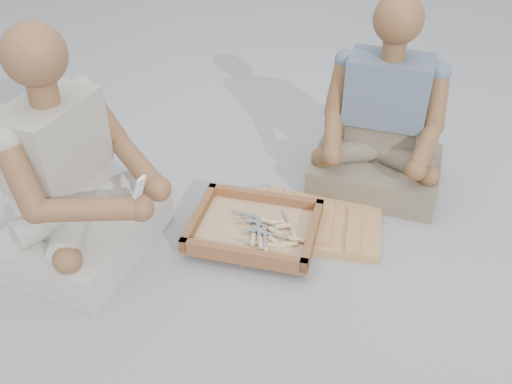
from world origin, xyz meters
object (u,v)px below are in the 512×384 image
at_px(tool_tray, 254,228).
at_px(carved_panel, 313,223).
at_px(companion, 382,129).
at_px(craftsman, 73,184).

bearing_deg(tool_tray, carved_panel, 44.59).
xyz_separation_m(carved_panel, companion, (0.15, 0.46, 0.29)).
relative_size(carved_panel, craftsman, 0.61).
bearing_deg(tool_tray, companion, 61.86).
bearing_deg(craftsman, companion, 131.76).
bearing_deg(craftsman, carved_panel, 119.72).
distance_m(tool_tray, craftsman, 0.78).
xyz_separation_m(craftsman, companion, (0.99, 1.02, -0.03)).
bearing_deg(tool_tray, craftsman, -149.99).
xyz_separation_m(tool_tray, craftsman, (-0.63, -0.37, 0.27)).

